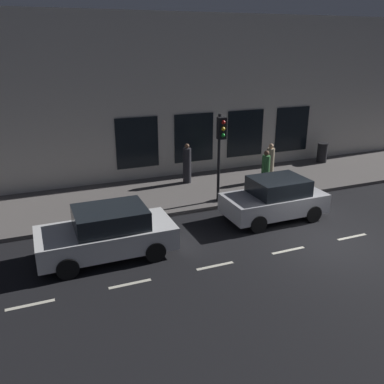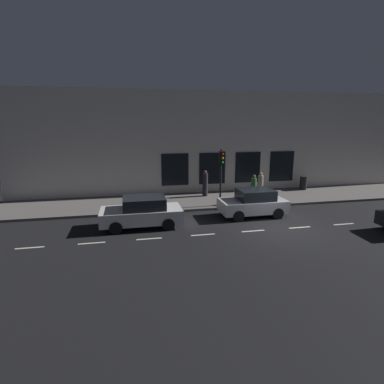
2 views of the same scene
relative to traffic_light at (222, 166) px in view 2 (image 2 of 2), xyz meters
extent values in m
plane|color=black|center=(-4.41, -1.96, -2.73)|extent=(60.00, 60.00, 0.00)
cube|color=#5B5654|center=(1.84, -1.96, -2.65)|extent=(4.50, 32.00, 0.15)
cube|color=beige|center=(4.39, -1.96, 1.07)|extent=(0.60, 32.00, 7.59)
cube|color=black|center=(4.06, -6.22, -0.80)|extent=(0.04, 2.02, 2.36)
cube|color=black|center=(4.06, -3.38, -0.80)|extent=(0.04, 2.02, 2.36)
cube|color=black|center=(4.06, -0.54, -0.80)|extent=(0.04, 2.02, 2.36)
cube|color=black|center=(4.06, 2.30, -0.80)|extent=(0.04, 2.02, 2.36)
cube|color=beige|center=(-4.41, -5.56, -2.72)|extent=(0.12, 1.20, 0.01)
cube|color=beige|center=(-4.41, -2.96, -2.72)|extent=(0.12, 1.20, 0.01)
cube|color=beige|center=(-4.41, -0.36, -2.72)|extent=(0.12, 1.20, 0.01)
cube|color=beige|center=(-4.41, 2.24, -2.72)|extent=(0.12, 1.20, 0.01)
cube|color=beige|center=(-4.41, 4.84, -2.72)|extent=(0.12, 1.20, 0.01)
cube|color=beige|center=(-4.41, 7.44, -2.72)|extent=(0.12, 1.20, 0.01)
cube|color=beige|center=(-4.41, 10.04, -2.72)|extent=(0.12, 1.20, 0.01)
cylinder|color=black|center=(0.13, 0.00, -0.79)|extent=(0.12, 0.12, 3.57)
cube|color=black|center=(-0.06, 0.00, 0.48)|extent=(0.26, 0.32, 0.84)
sphere|color=red|center=(-0.20, 0.00, 0.73)|extent=(0.15, 0.15, 0.15)
sphere|color=gold|center=(-0.20, 0.00, 0.48)|extent=(0.15, 0.15, 0.15)
sphere|color=green|center=(-0.20, 0.00, 0.22)|extent=(0.15, 0.15, 0.15)
cube|color=#B7B7BC|center=(-2.00, -1.31, -2.10)|extent=(1.85, 3.82, 0.70)
cube|color=black|center=(-2.00, -1.46, -1.45)|extent=(1.61, 1.99, 0.60)
cylinder|color=black|center=(-2.85, -0.14, -2.41)|extent=(0.22, 0.64, 0.64)
cylinder|color=black|center=(-1.16, -0.12, -2.41)|extent=(0.22, 0.64, 0.64)
cylinder|color=black|center=(-2.83, -2.49, -2.41)|extent=(0.22, 0.64, 0.64)
cylinder|color=black|center=(-1.14, -2.48, -2.41)|extent=(0.22, 0.64, 0.64)
cube|color=silver|center=(-2.57, 5.10, -2.10)|extent=(1.91, 4.16, 0.70)
cube|color=black|center=(-2.57, 4.94, -1.45)|extent=(1.67, 2.17, 0.60)
cylinder|color=black|center=(-3.46, 6.39, -2.41)|extent=(0.22, 0.64, 0.64)
cylinder|color=black|center=(-1.69, 6.39, -2.41)|extent=(0.22, 0.64, 0.64)
cylinder|color=black|center=(-3.45, 3.81, -2.41)|extent=(0.22, 0.64, 0.64)
cylinder|color=black|center=(-1.68, 3.82, -2.41)|extent=(0.22, 0.64, 0.64)
cylinder|color=#232328|center=(2.80, 0.32, -1.76)|extent=(0.45, 0.45, 1.63)
sphere|color=brown|center=(2.80, 0.32, -0.84)|extent=(0.22, 0.22, 0.22)
cube|color=brown|center=(2.90, 0.30, -0.84)|extent=(0.05, 0.07, 0.06)
cylinder|color=gray|center=(1.62, -3.39, -1.80)|extent=(0.43, 0.43, 1.55)
sphere|color=tan|center=(1.62, -3.39, -0.91)|extent=(0.23, 0.23, 0.23)
cube|color=tan|center=(1.51, -3.41, -0.91)|extent=(0.05, 0.07, 0.07)
cylinder|color=#336B38|center=(0.26, -2.30, -1.75)|extent=(0.42, 0.42, 1.65)
sphere|color=brown|center=(0.26, -2.30, -0.81)|extent=(0.22, 0.22, 0.22)
cube|color=brown|center=(0.36, -2.32, -0.81)|extent=(0.05, 0.07, 0.06)
cylinder|color=black|center=(3.29, -7.77, -2.08)|extent=(0.54, 0.54, 0.99)
cylinder|color=black|center=(3.29, -7.77, -1.55)|extent=(0.57, 0.57, 0.06)
camera|label=1|loc=(-14.13, 6.91, 3.56)|focal=38.32mm
camera|label=2|loc=(-18.11, 5.63, 2.66)|focal=28.73mm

